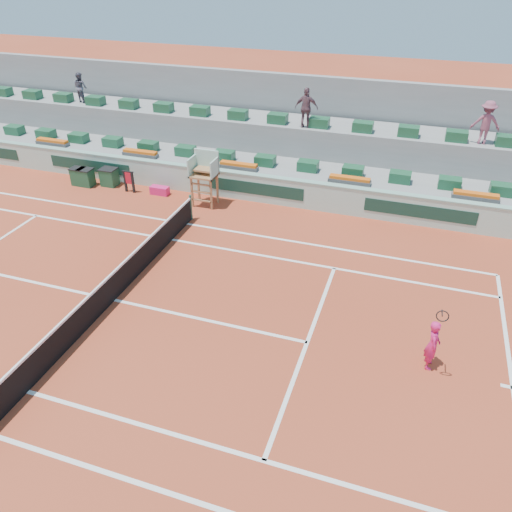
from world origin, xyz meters
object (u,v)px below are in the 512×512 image
object	(u,v)px
umpire_chair	(205,171)
tennis_player	(433,344)
player_bag	(160,190)
drink_cooler_a	(109,177)

from	to	relation	value
umpire_chair	tennis_player	size ratio (longest dim) A/B	1.05
umpire_chair	tennis_player	xyz separation A→B (m)	(9.74, -7.36, -0.77)
player_bag	tennis_player	size ratio (longest dim) A/B	0.38
drink_cooler_a	tennis_player	size ratio (longest dim) A/B	0.37
player_bag	umpire_chair	xyz separation A→B (m)	(2.42, -0.22, 1.35)
player_bag	drink_cooler_a	distance (m)	2.75
player_bag	tennis_player	bearing A→B (deg)	-31.91
umpire_chair	drink_cooler_a	distance (m)	5.29
umpire_chair	tennis_player	bearing A→B (deg)	-37.05
player_bag	tennis_player	distance (m)	14.35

